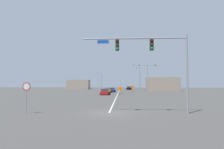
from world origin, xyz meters
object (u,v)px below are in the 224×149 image
Objects in this scene: street_lamp_far_left at (101,80)px; construction_sign_median_near at (132,88)px; car_blue_far at (112,90)px; street_lamp_mid_right at (147,76)px; stop_sign at (26,92)px; street_lamp_far_right at (140,78)px; car_yellow_passing at (108,90)px; car_red_mid at (105,92)px; traffic_signal_assembly at (154,54)px; street_lamp_mid_left at (139,76)px; construction_sign_right_lane at (120,89)px; car_black_near at (129,88)px.

street_lamp_far_left is 21.62m from construction_sign_median_near.
street_lamp_mid_right is at bearing -50.09° from car_blue_far.
street_lamp_far_left is at bearing 114.31° from street_lamp_mid_right.
stop_sign is 0.32× the size of street_lamp_far_right.
car_red_mid is (0.16, -10.17, 0.04)m from car_yellow_passing.
construction_sign_median_near is at bearing -107.26° from street_lamp_far_right.
traffic_signal_assembly reaches higher than construction_sign_median_near.
street_lamp_far_right is 24.19m from car_yellow_passing.
street_lamp_mid_left reaches higher than traffic_signal_assembly.
street_lamp_far_left is 37.64m from construction_sign_right_lane.
construction_sign_median_near is at bearing -87.34° from car_black_near.
traffic_signal_assembly is at bearing -75.65° from car_red_mid.
street_lamp_far_left reaches higher than stop_sign.
street_lamp_mid_right is 13.76m from car_yellow_passing.
car_red_mid is at bearing -114.16° from street_lamp_mid_left.
traffic_signal_assembly reaches higher than street_lamp_far_left.
street_lamp_mid_right is at bearing -65.69° from street_lamp_far_left.
traffic_signal_assembly reaches higher than street_lamp_mid_right.
street_lamp_mid_right is 7.77m from construction_sign_right_lane.
construction_sign_right_lane reaches higher than car_red_mid.
stop_sign is 62.27m from street_lamp_far_right.
car_yellow_passing is at bearing -130.26° from construction_sign_median_near.
traffic_signal_assembly is 50.47m from street_lamp_mid_left.
car_black_near is (3.14, 34.13, -0.67)m from construction_sign_right_lane.
car_yellow_passing is (-11.32, -20.95, -4.25)m from street_lamp_far_right.
street_lamp_mid_right reaches higher than car_black_near.
car_yellow_passing is at bearing 90.89° from car_red_mid.
car_blue_far is (-10.35, -17.54, -4.27)m from street_lamp_far_right.
car_black_near is at bearing -11.29° from street_lamp_far_left.
construction_sign_right_lane is 1.02× the size of construction_sign_median_near.
traffic_signal_assembly is 62.36m from car_black_near.
street_lamp_far_left reaches higher than car_blue_far.
street_lamp_mid_right is 15.37m from car_blue_far.
street_lamp_far_left is at bearing 161.77° from street_lamp_far_right.
street_lamp_far_right is at bearing 72.74° from construction_sign_median_near.
car_black_near is (-0.43, 62.16, -4.98)m from traffic_signal_assembly.
construction_sign_right_lane is at bearing -95.25° from car_black_near.
street_lamp_mid_right is at bearing -80.27° from construction_sign_median_near.
car_blue_far is at bearing -140.00° from construction_sign_median_near.
construction_sign_right_lane is at bearing -101.31° from construction_sign_median_near.
street_lamp_mid_left is at bearing 90.96° from street_lamp_mid_right.
car_red_mid is at bearing 80.72° from stop_sign.
car_black_near is (11.89, -2.37, -3.45)m from street_lamp_far_left.
stop_sign is at bearing -104.20° from construction_sign_median_near.
construction_sign_median_near reaches higher than car_blue_far.
car_yellow_passing is (-7.34, 38.22, -4.98)m from traffic_signal_assembly.
traffic_signal_assembly is at bearing -79.14° from car_yellow_passing.
traffic_signal_assembly is at bearing -79.19° from street_lamp_far_left.
construction_sign_right_lane is at bearing -162.02° from street_lamp_mid_right.
car_red_mid is (-3.61, 0.02, -0.63)m from construction_sign_right_lane.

